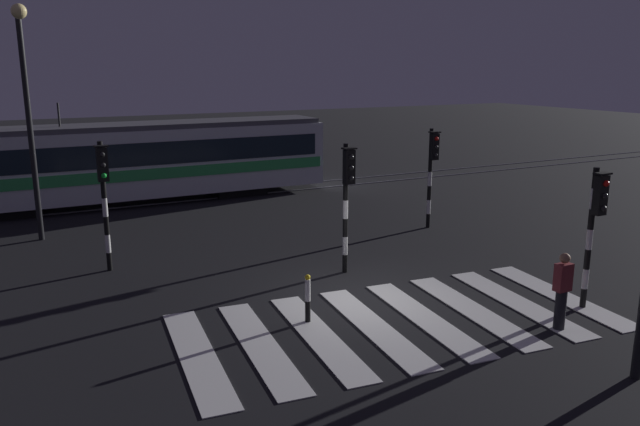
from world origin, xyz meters
TOP-DOWN VIEW (x-y plane):
  - ground_plane at (0.00, 0.00)m, footprint 120.00×120.00m
  - rail_near at (0.00, 12.83)m, footprint 80.00×0.12m
  - rail_far at (0.00, 14.26)m, footprint 80.00×0.12m
  - crosswalk_zebra at (-0.00, -1.73)m, footprint 10.04×5.49m
  - traffic_light_median_centre at (0.62, 1.73)m, footprint 0.36×0.42m
  - traffic_light_corner_far_left at (-5.10, 4.85)m, footprint 0.36×0.42m
  - traffic_light_corner_near_right at (4.32, -3.06)m, footprint 0.36×0.42m
  - traffic_light_corner_far_right at (5.59, 4.64)m, footprint 0.36×0.42m
  - street_lamp_trackside_left at (-6.57, 8.95)m, footprint 0.44×1.21m
  - tram at (-2.87, 13.54)m, footprint 16.67×2.58m
  - pedestrian_waiting_at_kerb at (2.85, -3.60)m, footprint 0.36×0.24m
  - bollard_island_edge at (-1.79, -0.80)m, footprint 0.12×0.12m

SIDE VIEW (x-z plane):
  - ground_plane at x=0.00m, z-range 0.00..0.00m
  - crosswalk_zebra at x=0.00m, z-range 0.00..0.02m
  - rail_near at x=0.00m, z-range 0.00..0.03m
  - rail_far at x=0.00m, z-range 0.00..0.03m
  - bollard_island_edge at x=-1.79m, z-range 0.00..1.11m
  - pedestrian_waiting_at_kerb at x=2.85m, z-range 0.02..1.73m
  - tram at x=-2.87m, z-range -0.33..3.82m
  - traffic_light_corner_near_right at x=4.32m, z-range 0.53..3.86m
  - traffic_light_corner_far_right at x=5.59m, z-range 0.55..4.01m
  - traffic_light_median_centre at x=0.62m, z-range 0.57..4.11m
  - traffic_light_corner_far_left at x=-5.10m, z-range 0.57..4.16m
  - street_lamp_trackside_left at x=-6.57m, z-range 0.97..8.24m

